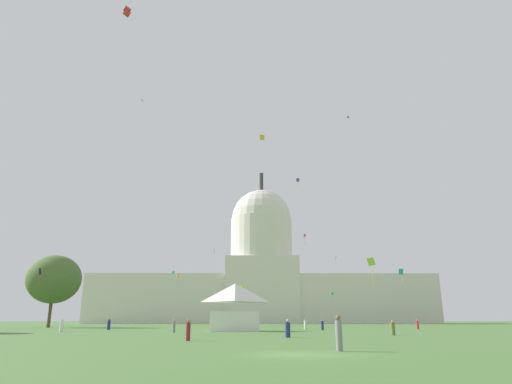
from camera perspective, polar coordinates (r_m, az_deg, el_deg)
ground_plane at (r=21.90m, az=5.63°, el=-20.05°), size 800.00×800.00×0.00m
capitol_building at (r=193.54m, az=0.73°, el=-11.08°), size 142.95×26.77×66.01m
event_tent at (r=64.48m, az=-2.71°, el=-14.46°), size 7.07×6.39×6.51m
tree_west_mid at (r=102.61m, az=-24.53°, el=-10.16°), size 13.13×12.46×14.55m
person_maroon_back_right at (r=35.57m, az=-8.70°, el=-17.19°), size 0.38×0.38×1.59m
person_navy_front_left at (r=75.84m, az=-18.38°, el=-15.89°), size 0.57×0.57×1.70m
person_grey_mid_center at (r=58.53m, az=-10.50°, el=-16.59°), size 0.37×0.37×1.64m
person_white_back_left at (r=77.87m, az=6.35°, el=-16.54°), size 0.62×0.62×1.76m
person_navy_near_tent at (r=41.87m, az=4.10°, el=-17.19°), size 0.59×0.59×1.57m
person_olive_mid_right at (r=49.37m, az=17.17°, el=-16.43°), size 0.54×0.54×1.47m
person_navy_near_tree_east at (r=70.90m, az=8.53°, el=-16.60°), size 0.46×0.46×1.54m
person_white_mid_left at (r=66.47m, az=-23.71°, el=-15.49°), size 0.55×0.55×1.62m
person_grey_deep_crowd at (r=24.25m, az=10.59°, el=-17.49°), size 0.39×0.39×1.77m
person_red_lawn_far_left at (r=83.20m, az=20.04°, el=-15.73°), size 0.57×0.57×1.60m
kite_white_mid at (r=128.74m, az=-5.44°, el=-6.84°), size 1.64×1.62×2.65m
kite_pink_mid at (r=166.21m, az=10.22°, el=-8.40°), size 0.74×0.72×4.02m
kite_gold_mid at (r=84.10m, az=0.76°, el=7.04°), size 0.97×0.57×1.01m
kite_cyan_mid at (r=169.11m, az=-10.63°, el=-10.12°), size 1.27×1.27×3.97m
kite_red_high at (r=78.13m, az=-16.24°, el=21.37°), size 1.40×1.38×1.34m
kite_black_low at (r=85.02m, az=-26.02°, el=-9.38°), size 0.35×0.73×3.06m
kite_lime_low at (r=68.05m, az=14.60°, el=-8.97°), size 1.25×0.43×4.43m
kite_violet_high at (r=159.12m, az=5.40°, el=1.55°), size 1.26×1.27×2.67m
kite_yellow_low at (r=117.54m, az=-1.74°, el=-12.16°), size 0.82×0.87×0.99m
kite_magenta_mid at (r=149.32m, az=6.29°, el=-5.76°), size 0.79×0.35×3.99m
kite_blue_high at (r=126.26m, az=11.63°, el=9.22°), size 1.16×1.55×0.31m
kite_green_low at (r=150.10m, az=9.72°, el=-12.77°), size 0.93×0.95×2.14m
kite_turquoise_low at (r=103.16m, az=18.14°, el=-9.78°), size 1.05×0.31×2.93m
kite_orange_low at (r=159.40m, az=-10.04°, el=-10.54°), size 1.00×1.01×3.17m
kite_white_high at (r=126.53m, az=-14.22°, el=11.22°), size 0.63×1.35×0.23m
kite_pink_low at (r=166.09m, az=-1.65°, el=-13.59°), size 0.94×0.95×3.99m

